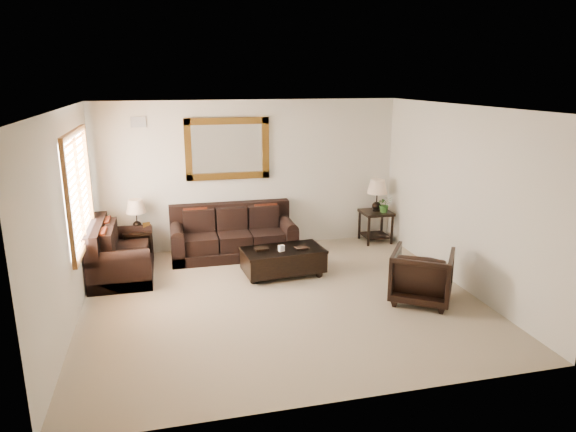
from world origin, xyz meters
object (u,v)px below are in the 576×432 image
object	(u,v)px
armchair	(422,273)
coffee_table	(283,259)
end_table_right	(377,201)
sofa	(233,237)
end_table_left	(137,221)
loveseat	(118,256)

from	to	relation	value
armchair	coffee_table	bearing A→B (deg)	-6.22
end_table_right	coffee_table	xyz separation A→B (m)	(-2.13, -1.28, -0.52)
sofa	armchair	bearing A→B (deg)	-48.26
sofa	end_table_left	xyz separation A→B (m)	(-1.63, 0.14, 0.38)
loveseat	coffee_table	world-z (taller)	loveseat
loveseat	armchair	world-z (taller)	loveseat
coffee_table	end_table_right	bearing A→B (deg)	25.58
loveseat	end_table_left	world-z (taller)	end_table_left
sofa	loveseat	world-z (taller)	sofa
end_table_right	sofa	bearing A→B (deg)	-177.70
end_table_right	armchair	world-z (taller)	end_table_right
sofa	end_table_right	world-z (taller)	end_table_right
sofa	end_table_right	distance (m)	2.82
sofa	end_table_left	bearing A→B (deg)	174.92
loveseat	sofa	bearing A→B (deg)	-73.30
coffee_table	armchair	size ratio (longest dim) A/B	1.61
end_table_left	coffee_table	world-z (taller)	end_table_left
sofa	end_table_left	size ratio (longest dim) A/B	2.03
sofa	end_table_right	size ratio (longest dim) A/B	1.78
end_table_left	end_table_right	size ratio (longest dim) A/B	0.88
sofa	coffee_table	distance (m)	1.34
end_table_left	coffee_table	size ratio (longest dim) A/B	0.80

